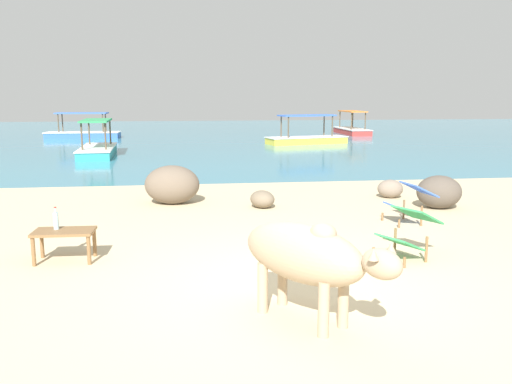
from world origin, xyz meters
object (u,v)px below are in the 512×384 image
Objects in this scene: boat_red at (352,129)px; boat_blue at (83,133)px; deck_chair_far at (410,200)px; boat_teal at (98,148)px; bottle at (56,220)px; deck_chair_near at (408,230)px; low_bench_table at (64,235)px; boat_yellow at (307,138)px; cow at (306,255)px.

boat_blue is at bearing -86.26° from boat_red.
boat_teal is (-6.92, 11.31, -0.13)m from deck_chair_far.
bottle is at bearing 101.72° from boat_blue.
deck_chair_near is 0.25× the size of boat_teal.
low_bench_table is 21.34m from boat_blue.
low_bench_table is 0.84× the size of deck_chair_near.
boat_blue reaches higher than deck_chair_near.
low_bench_table is at bearing -26.54° from boat_red.
deck_chair_far is at bearing 116.69° from boat_blue.
boat_blue and boat_yellow have the same top height.
boat_teal is at bearing -92.21° from deck_chair_near.
bottle is at bearing 146.07° from low_bench_table.
cow is 2.54m from deck_chair_near.
boat_blue reaches higher than bottle.
bottle is at bearing -26.84° from boat_red.
boat_red is at bearing 65.74° from low_bench_table.
cow is at bearing 44.59° from deck_chair_far.
deck_chair_far is 21.53m from boat_blue.
deck_chair_far is at bearing 107.78° from cow.
cow is 0.43× the size of boat_teal.
boat_yellow is at bearing 68.98° from low_bench_table.
boat_blue and boat_red have the same top height.
boat_red reaches higher than deck_chair_far.
boat_teal is (-1.52, 12.69, -0.28)m from bottle.
boat_blue and boat_teal have the same top height.
boat_yellow reaches higher than deck_chair_far.
cow is at bearing -18.95° from boat_red.
cow is 1.75× the size of deck_chair_near.
boat_teal is at bearing 98.89° from low_bench_table.
boat_yellow is 1.03× the size of boat_teal.
boat_red is at bearing 63.79° from bottle.
boat_blue reaches higher than deck_chair_far.
boat_teal is 15.51m from boat_red.
cow is 19.22m from boat_yellow.
boat_yellow is (2.44, 16.96, -0.13)m from deck_chair_near.
boat_blue is 0.99× the size of boat_teal.
boat_red is at bearing 123.56° from boat_teal.
bottle is at bearing 3.27° from boat_teal.
boat_red is at bearing -114.79° from deck_chair_far.
deck_chair_near is at bearing -3.92° from low_bench_table.
deck_chair_far is 0.23× the size of boat_red.
cow is 25.65m from boat_red.
deck_chair_far is 0.23× the size of boat_blue.
boat_yellow is (7.01, 16.45, -0.28)m from bottle.
boat_red is (14.41, 1.10, 0.00)m from boat_blue.
boat_blue is 0.97× the size of boat_yellow.
boat_blue is 1.01× the size of boat_red.
boat_teal is at bearing 159.20° from cow.
cow reaches higher than deck_chair_far.
deck_chair_near is (4.46, -0.43, 0.04)m from low_bench_table.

